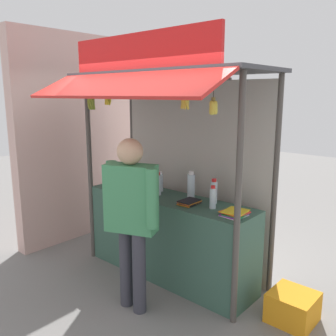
{
  "coord_description": "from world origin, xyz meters",
  "views": [
    {
      "loc": [
        2.68,
        -3.05,
        2.16
      ],
      "look_at": [
        0.0,
        0.0,
        1.33
      ],
      "focal_mm": 38.54,
      "sensor_mm": 36.0,
      "label": 1
    }
  ],
  "objects_px": {
    "magazine_stack_back_left": "(119,188)",
    "banana_bunch_inner_right": "(213,107)",
    "magazine_stack_far_right": "(235,213)",
    "water_bottle_back_right": "(213,198)",
    "banana_bunch_inner_left": "(185,101)",
    "water_bottle_left": "(158,184)",
    "plastic_crate": "(293,307)",
    "vendor_person": "(131,210)",
    "water_bottle_rear_center": "(214,192)",
    "magazine_stack_far_left": "(189,202)",
    "water_bottle_front_right": "(132,176)",
    "magazine_stack_center": "(133,193)",
    "banana_bunch_leftmost": "(108,99)",
    "water_bottle_front_left": "(191,186)",
    "water_bottle_mid_left": "(160,182)",
    "banana_bunch_rightmost": "(91,103)"
  },
  "relations": [
    {
      "from": "water_bottle_rear_center",
      "to": "banana_bunch_inner_left",
      "type": "bearing_deg",
      "value": -87.61
    },
    {
      "from": "water_bottle_front_right",
      "to": "water_bottle_left",
      "type": "bearing_deg",
      "value": -9.16
    },
    {
      "from": "magazine_stack_back_left",
      "to": "banana_bunch_inner_right",
      "type": "distance_m",
      "value": 1.92
    },
    {
      "from": "water_bottle_mid_left",
      "to": "water_bottle_left",
      "type": "xyz_separation_m",
      "value": [
        0.09,
        -0.14,
        0.01
      ]
    },
    {
      "from": "magazine_stack_far_right",
      "to": "banana_bunch_inner_right",
      "type": "relative_size",
      "value": 0.93
    },
    {
      "from": "water_bottle_front_right",
      "to": "vendor_person",
      "type": "distance_m",
      "value": 1.25
    },
    {
      "from": "water_bottle_mid_left",
      "to": "water_bottle_rear_center",
      "type": "distance_m",
      "value": 0.78
    },
    {
      "from": "water_bottle_front_left",
      "to": "magazine_stack_far_right",
      "type": "height_order",
      "value": "water_bottle_front_left"
    },
    {
      "from": "magazine_stack_far_left",
      "to": "banana_bunch_inner_left",
      "type": "distance_m",
      "value": 1.17
    },
    {
      "from": "water_bottle_left",
      "to": "magazine_stack_far_left",
      "type": "relative_size",
      "value": 1.09
    },
    {
      "from": "banana_bunch_inner_right",
      "to": "magazine_stack_far_right",
      "type": "bearing_deg",
      "value": 79.99
    },
    {
      "from": "water_bottle_mid_left",
      "to": "banana_bunch_inner_left",
      "type": "height_order",
      "value": "banana_bunch_inner_left"
    },
    {
      "from": "water_bottle_left",
      "to": "banana_bunch_inner_left",
      "type": "distance_m",
      "value": 1.29
    },
    {
      "from": "water_bottle_mid_left",
      "to": "magazine_stack_back_left",
      "type": "distance_m",
      "value": 0.55
    },
    {
      "from": "water_bottle_mid_left",
      "to": "magazine_stack_far_left",
      "type": "bearing_deg",
      "value": -17.58
    },
    {
      "from": "magazine_stack_center",
      "to": "banana_bunch_leftmost",
      "type": "relative_size",
      "value": 1.08
    },
    {
      "from": "water_bottle_back_right",
      "to": "banana_bunch_inner_right",
      "type": "height_order",
      "value": "banana_bunch_inner_right"
    },
    {
      "from": "banana_bunch_leftmost",
      "to": "magazine_stack_back_left",
      "type": "bearing_deg",
      "value": 120.4
    },
    {
      "from": "magazine_stack_far_right",
      "to": "magazine_stack_center",
      "type": "bearing_deg",
      "value": -172.25
    },
    {
      "from": "water_bottle_back_right",
      "to": "plastic_crate",
      "type": "relative_size",
      "value": 0.6
    },
    {
      "from": "magazine_stack_back_left",
      "to": "banana_bunch_inner_left",
      "type": "distance_m",
      "value": 1.7
    },
    {
      "from": "water_bottle_rear_center",
      "to": "magazine_stack_far_left",
      "type": "height_order",
      "value": "water_bottle_rear_center"
    },
    {
      "from": "water_bottle_left",
      "to": "banana_bunch_inner_left",
      "type": "bearing_deg",
      "value": -28.76
    },
    {
      "from": "banana_bunch_inner_left",
      "to": "vendor_person",
      "type": "relative_size",
      "value": 0.15
    },
    {
      "from": "water_bottle_mid_left",
      "to": "banana_bunch_rightmost",
      "type": "relative_size",
      "value": 0.82
    },
    {
      "from": "banana_bunch_rightmost",
      "to": "water_bottle_rear_center",
      "type": "bearing_deg",
      "value": 21.35
    },
    {
      "from": "water_bottle_back_right",
      "to": "water_bottle_front_left",
      "type": "bearing_deg",
      "value": 160.31
    },
    {
      "from": "water_bottle_front_right",
      "to": "banana_bunch_inner_right",
      "type": "distance_m",
      "value": 1.9
    },
    {
      "from": "water_bottle_rear_center",
      "to": "plastic_crate",
      "type": "height_order",
      "value": "water_bottle_rear_center"
    },
    {
      "from": "water_bottle_back_right",
      "to": "vendor_person",
      "type": "bearing_deg",
      "value": -119.23
    },
    {
      "from": "water_bottle_front_left",
      "to": "banana_bunch_leftmost",
      "type": "xyz_separation_m",
      "value": [
        -0.79,
        -0.54,
        0.98
      ]
    },
    {
      "from": "water_bottle_front_left",
      "to": "water_bottle_front_right",
      "type": "xyz_separation_m",
      "value": [
        -0.94,
        -0.06,
        -0.02
      ]
    },
    {
      "from": "banana_bunch_rightmost",
      "to": "water_bottle_left",
      "type": "bearing_deg",
      "value": 29.11
    },
    {
      "from": "water_bottle_back_right",
      "to": "banana_bunch_inner_left",
      "type": "distance_m",
      "value": 1.08
    },
    {
      "from": "water_bottle_rear_center",
      "to": "magazine_stack_back_left",
      "type": "bearing_deg",
      "value": -167.03
    },
    {
      "from": "water_bottle_front_left",
      "to": "water_bottle_left",
      "type": "xyz_separation_m",
      "value": [
        -0.38,
        -0.14,
        -0.02
      ]
    },
    {
      "from": "water_bottle_back_right",
      "to": "magazine_stack_far_left",
      "type": "bearing_deg",
      "value": -168.29
    },
    {
      "from": "water_bottle_mid_left",
      "to": "vendor_person",
      "type": "xyz_separation_m",
      "value": [
        0.44,
        -0.91,
        -0.03
      ]
    },
    {
      "from": "magazine_stack_back_left",
      "to": "banana_bunch_leftmost",
      "type": "relative_size",
      "value": 1.14
    },
    {
      "from": "magazine_stack_far_right",
      "to": "plastic_crate",
      "type": "distance_m",
      "value": 1.05
    },
    {
      "from": "water_bottle_left",
      "to": "plastic_crate",
      "type": "xyz_separation_m",
      "value": [
        1.68,
        0.1,
        -0.96
      ]
    },
    {
      "from": "water_bottle_left",
      "to": "magazine_stack_far_left",
      "type": "bearing_deg",
      "value": -6.07
    },
    {
      "from": "water_bottle_rear_center",
      "to": "plastic_crate",
      "type": "distance_m",
      "value": 1.38
    },
    {
      "from": "water_bottle_back_right",
      "to": "magazine_stack_far_right",
      "type": "relative_size",
      "value": 0.91
    },
    {
      "from": "magazine_stack_far_left",
      "to": "banana_bunch_leftmost",
      "type": "relative_size",
      "value": 1.07
    },
    {
      "from": "banana_bunch_rightmost",
      "to": "plastic_crate",
      "type": "xyz_separation_m",
      "value": [
        2.38,
        0.49,
        -1.91
      ]
    },
    {
      "from": "water_bottle_mid_left",
      "to": "plastic_crate",
      "type": "xyz_separation_m",
      "value": [
        1.76,
        -0.04,
        -0.95
      ]
    },
    {
      "from": "water_bottle_back_right",
      "to": "banana_bunch_inner_left",
      "type": "xyz_separation_m",
      "value": [
        -0.07,
        -0.39,
        1.01
      ]
    },
    {
      "from": "magazine_stack_back_left",
      "to": "plastic_crate",
      "type": "height_order",
      "value": "magazine_stack_back_left"
    },
    {
      "from": "water_bottle_front_left",
      "to": "banana_bunch_leftmost",
      "type": "height_order",
      "value": "banana_bunch_leftmost"
    }
  ]
}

